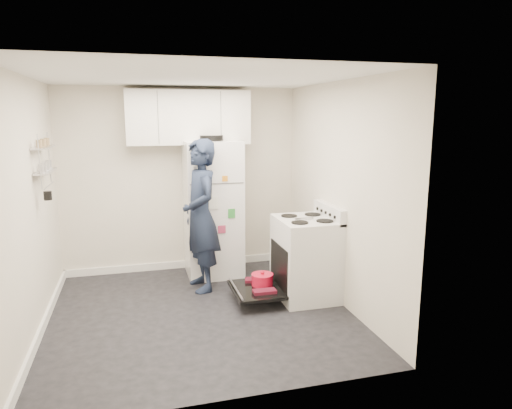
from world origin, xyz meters
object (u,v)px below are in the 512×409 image
object	(u,v)px
open_oven_door	(259,286)
person	(201,216)
refrigerator	(213,208)
electric_range	(305,259)

from	to	relation	value
open_oven_door	person	bearing A→B (deg)	135.90
refrigerator	person	bearing A→B (deg)	-114.81
electric_range	refrigerator	bearing A→B (deg)	129.15
open_oven_door	person	size ratio (longest dim) A/B	0.38
person	refrigerator	bearing A→B (deg)	146.71
open_oven_door	person	xyz separation A→B (m)	(-0.58, 0.56, 0.75)
electric_range	person	size ratio (longest dim) A/B	0.59
refrigerator	person	world-z (taller)	refrigerator
refrigerator	person	size ratio (longest dim) A/B	1.01
open_oven_door	electric_range	bearing A→B (deg)	-3.04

